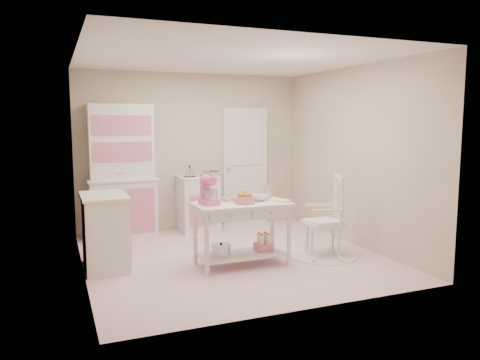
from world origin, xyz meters
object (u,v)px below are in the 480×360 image
object	(u,v)px
stove	(198,204)
hutch	(122,171)
rocking_chair	(323,216)
work_table	(242,234)
stand_mixer	(209,191)
bread_basket	(245,200)
base_cabinet	(105,231)

from	to	relation	value
stove	hutch	bearing A→B (deg)	177.61
rocking_chair	work_table	world-z (taller)	rocking_chair
stand_mixer	bread_basket	world-z (taller)	stand_mixer
work_table	bread_basket	size ratio (longest dim) A/B	4.80
work_table	stove	bearing A→B (deg)	89.34
hutch	work_table	bearing A→B (deg)	-59.78
stove	rocking_chair	distance (m)	2.30
hutch	stove	distance (m)	1.33
stove	work_table	size ratio (longest dim) A/B	0.77
stand_mixer	hutch	bearing A→B (deg)	100.54
stand_mixer	bread_basket	bearing A→B (deg)	-19.22
stand_mixer	bread_basket	distance (m)	0.46
work_table	stand_mixer	size ratio (longest dim) A/B	3.53
hutch	stove	xyz separation A→B (m)	(1.20, -0.05, -0.58)
hutch	rocking_chair	bearing A→B (deg)	-40.98
stand_mixer	base_cabinet	bearing A→B (deg)	146.53
hutch	bread_basket	size ratio (longest dim) A/B	8.32
stove	rocking_chair	xyz separation A→B (m)	(1.15, -1.99, 0.09)
hutch	bread_basket	distance (m)	2.40
work_table	rocking_chair	bearing A→B (deg)	-0.98
stove	rocking_chair	world-z (taller)	rocking_chair
base_cabinet	rocking_chair	world-z (taller)	rocking_chair
rocking_chair	stand_mixer	distance (m)	1.65
bread_basket	rocking_chair	bearing A→B (deg)	1.49
base_cabinet	hutch	bearing A→B (deg)	73.83
hutch	rocking_chair	distance (m)	3.15
hutch	base_cabinet	world-z (taller)	hutch
stove	bread_basket	bearing A→B (deg)	-90.08
base_cabinet	stand_mixer	distance (m)	1.39
stove	base_cabinet	world-z (taller)	same
hutch	stand_mixer	size ratio (longest dim) A/B	6.12
rocking_chair	work_table	xyz separation A→B (m)	(-1.17, 0.02, -0.15)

